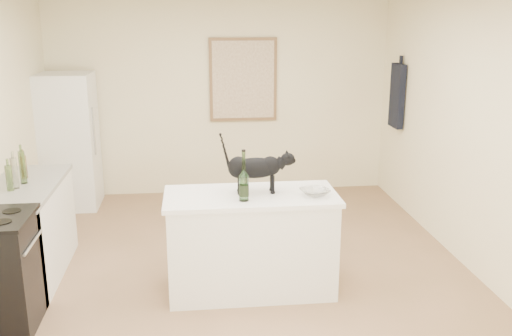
% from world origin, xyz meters
% --- Properties ---
extents(floor, '(5.50, 5.50, 0.00)m').
position_xyz_m(floor, '(0.00, 0.00, 0.00)').
color(floor, '#976E50').
rests_on(floor, ground).
extents(wall_back, '(4.50, 0.00, 4.50)m').
position_xyz_m(wall_back, '(0.00, 2.75, 1.30)').
color(wall_back, '#F5EEBE').
rests_on(wall_back, ground).
extents(wall_front, '(4.50, 0.00, 4.50)m').
position_xyz_m(wall_front, '(0.00, -2.75, 1.30)').
color(wall_front, '#F5EEBE').
rests_on(wall_front, ground).
extents(wall_right, '(0.00, 5.50, 5.50)m').
position_xyz_m(wall_right, '(2.25, 0.00, 1.30)').
color(wall_right, '#F5EEBE').
rests_on(wall_right, ground).
extents(island_base, '(1.44, 0.67, 0.86)m').
position_xyz_m(island_base, '(0.10, -0.20, 0.43)').
color(island_base, white).
rests_on(island_base, floor).
extents(island_top, '(1.50, 0.70, 0.04)m').
position_xyz_m(island_top, '(0.10, -0.20, 0.88)').
color(island_top, white).
rests_on(island_top, island_base).
extents(left_cabinets, '(0.60, 1.40, 0.86)m').
position_xyz_m(left_cabinets, '(-1.95, 0.30, 0.43)').
color(left_cabinets, white).
rests_on(left_cabinets, floor).
extents(left_countertop, '(0.62, 1.44, 0.04)m').
position_xyz_m(left_countertop, '(-1.95, 0.30, 0.88)').
color(left_countertop, gray).
rests_on(left_countertop, left_cabinets).
extents(fridge, '(0.68, 0.68, 1.70)m').
position_xyz_m(fridge, '(-1.95, 2.35, 0.85)').
color(fridge, white).
rests_on(fridge, floor).
extents(artwork_frame, '(0.90, 0.03, 1.10)m').
position_xyz_m(artwork_frame, '(0.30, 2.72, 1.55)').
color(artwork_frame, brown).
rests_on(artwork_frame, wall_back).
extents(artwork_canvas, '(0.82, 0.00, 1.02)m').
position_xyz_m(artwork_canvas, '(0.30, 2.70, 1.55)').
color(artwork_canvas, beige).
rests_on(artwork_canvas, wall_back).
extents(hanging_garment, '(0.08, 0.34, 0.80)m').
position_xyz_m(hanging_garment, '(2.19, 2.05, 1.40)').
color(hanging_garment, black).
rests_on(hanging_garment, wall_right).
extents(black_cat, '(0.57, 0.18, 0.40)m').
position_xyz_m(black_cat, '(0.14, -0.16, 1.10)').
color(black_cat, black).
rests_on(black_cat, island_top).
extents(wine_bottle, '(0.11, 0.11, 0.38)m').
position_xyz_m(wine_bottle, '(0.02, -0.36, 1.09)').
color(wine_bottle, '#2B5D25').
rests_on(wine_bottle, island_top).
extents(glass_bowl, '(0.30, 0.30, 0.06)m').
position_xyz_m(glass_bowl, '(0.64, -0.30, 0.93)').
color(glass_bowl, silver).
rests_on(glass_bowl, island_top).
extents(fridge_paper, '(0.05, 0.12, 0.16)m').
position_xyz_m(fridge_paper, '(-1.60, 2.42, 1.17)').
color(fridge_paper, beige).
rests_on(fridge_paper, fridge).
extents(counter_bottle_cluster, '(0.12, 0.45, 0.31)m').
position_xyz_m(counter_bottle_cluster, '(-1.97, 0.29, 1.03)').
color(counter_bottle_cluster, '#9EA99C').
rests_on(counter_bottle_cluster, left_countertop).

